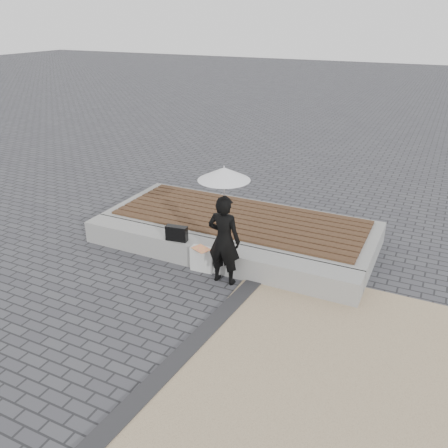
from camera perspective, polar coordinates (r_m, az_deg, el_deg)
The scene contains 11 objects.
ground at distance 6.81m, azimuth -7.94°, elevation -10.93°, with size 80.00×80.00×0.00m, color #45464A.
terrazzo_zone at distance 5.61m, azimuth 19.40°, elevation -21.35°, with size 5.00×5.00×0.02m, color tan.
edging_band at distance 6.13m, azimuth -4.52°, elevation -15.07°, with size 0.25×5.20×0.04m, color #2B2B2D.
seating_ledge at distance 7.87m, azimuth -1.63°, elevation -3.77°, with size 5.00×0.45×0.40m, color gray.
timber_platform at distance 8.84m, azimuth 1.96°, elevation -0.48°, with size 5.00×2.00×0.40m, color gray.
timber_decking at distance 8.75m, azimuth 1.98°, elevation 0.83°, with size 4.60×1.80×0.04m, color brown, non-canonical shape.
woman at distance 7.17m, azimuth 0.00°, elevation -1.98°, with size 0.53×0.35×1.46m, color black.
parasol at distance 6.76m, azimuth 0.00°, elevation 6.15°, with size 0.77×0.77×0.99m.
handbag at distance 7.89m, azimuth -5.79°, elevation -1.14°, with size 0.37×0.13×0.26m, color black.
canvas_tote at distance 7.73m, azimuth -2.59°, elevation -4.29°, with size 0.40×0.17×0.42m, color silver.
magazine at distance 7.59m, azimuth -2.80°, elevation -3.03°, with size 0.28×0.21×0.01m, color #F4485B.
Camera 1 is at (3.24, -4.55, 3.90)m, focal length 37.50 mm.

